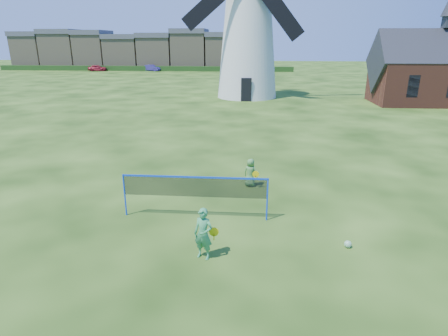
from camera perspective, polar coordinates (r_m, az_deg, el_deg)
ground at (r=13.77m, az=-1.00°, el=-6.57°), size 220.00×220.00×0.00m
windmill at (r=41.86m, az=3.70°, el=20.04°), size 13.25×6.45×19.08m
chapel at (r=42.72m, az=30.20°, el=12.50°), size 12.63×6.12×10.68m
badminton_net at (r=12.86m, az=-4.51°, el=-2.99°), size 5.05×0.05×1.55m
player_girl at (r=10.66m, az=-3.18°, el=-10.04°), size 0.74×0.53×1.53m
player_boy at (r=15.87m, az=4.09°, el=-0.71°), size 0.71×0.59×1.22m
play_ball at (r=12.05m, az=18.44°, el=-11.01°), size 0.22×0.22×0.22m
terraced_houses at (r=89.01m, az=-14.56°, el=17.08°), size 50.48×8.40×8.39m
hedge at (r=81.93m, az=-12.28°, el=14.68°), size 62.00×0.80×1.00m
car_left at (r=83.93m, az=-18.83°, el=14.30°), size 3.90×2.10×1.26m
car_right at (r=81.31m, az=-11.02°, el=14.82°), size 4.09×2.53×1.27m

